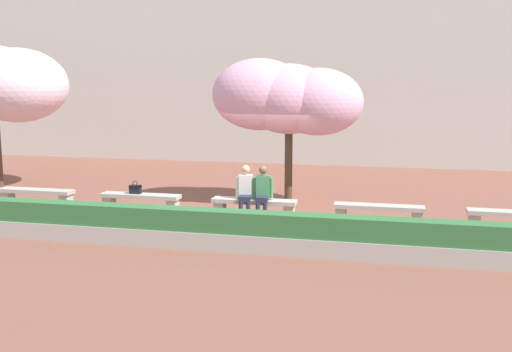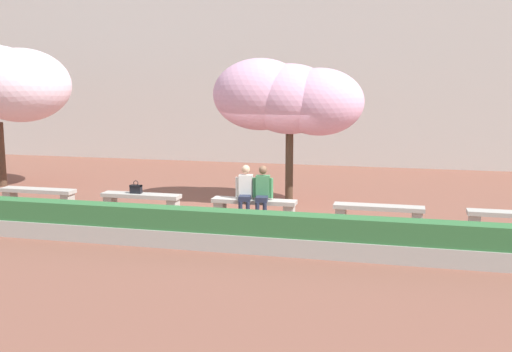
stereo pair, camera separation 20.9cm
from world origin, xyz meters
TOP-DOWN VIEW (x-y plane):
  - ground_plane at (0.00, 0.00)m, footprint 100.00×100.00m
  - building_facade at (0.00, 11.43)m, footprint 28.43×4.00m
  - stone_bench_west_end at (-6.05, 0.00)m, footprint 2.11×0.43m
  - stone_bench_near_west at (-3.03, 0.00)m, footprint 2.11×0.43m
  - stone_bench_center at (0.00, 0.00)m, footprint 2.11×0.43m
  - stone_bench_near_east at (3.03, 0.00)m, footprint 2.11×0.43m
  - person_seated_left at (-0.21, -0.05)m, footprint 0.51×0.72m
  - person_seated_right at (0.23, -0.05)m, footprint 0.51×0.71m
  - handbag at (-3.17, 0.01)m, footprint 0.30×0.15m
  - cherry_tree_main at (0.49, 1.68)m, footprint 4.04×2.36m
  - planter_hedge_foreground at (0.00, -2.91)m, footprint 18.62×0.50m

SIDE VIEW (x-z plane):
  - ground_plane at x=0.00m, z-range 0.00..0.00m
  - stone_bench_west_end at x=-6.05m, z-range 0.09..0.54m
  - stone_bench_near_west at x=-3.03m, z-range 0.09..0.54m
  - stone_bench_center at x=0.00m, z-range 0.09..0.54m
  - stone_bench_near_east at x=3.03m, z-range 0.09..0.54m
  - planter_hedge_foreground at x=0.00m, z-range -0.01..0.79m
  - handbag at x=-3.17m, z-range 0.41..0.75m
  - person_seated_left at x=-0.21m, z-range 0.05..1.34m
  - person_seated_right at x=0.23m, z-range 0.05..1.34m
  - cherry_tree_main at x=0.49m, z-range 0.91..4.85m
  - building_facade at x=0.00m, z-range 0.00..9.78m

